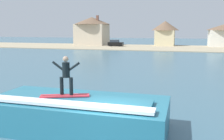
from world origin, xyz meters
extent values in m
cube|color=teal|center=(-1.76, 1.42, 0.69)|extent=(7.89, 3.47, 1.38)
cube|color=teal|center=(-1.76, 0.98, 1.45)|extent=(6.70, 1.56, 0.15)
cube|color=white|center=(-1.76, 0.29, 1.49)|extent=(7.10, 0.62, 0.12)
cube|color=#D8333F|center=(-2.19, 1.13, 1.58)|extent=(2.11, 1.19, 0.06)
cube|color=black|center=(-2.19, 1.13, 1.60)|extent=(1.81, 0.77, 0.01)
cylinder|color=black|center=(-2.38, 1.21, 1.99)|extent=(0.16, 0.16, 0.77)
cylinder|color=black|center=(-1.92, 1.21, 1.99)|extent=(0.16, 0.16, 0.77)
cylinder|color=black|center=(-2.15, 1.21, 2.70)|extent=(0.32, 0.32, 0.65)
sphere|color=tan|center=(-2.15, 1.21, 3.17)|extent=(0.24, 0.24, 0.24)
cylinder|color=black|center=(-2.54, 1.21, 2.87)|extent=(0.51, 0.10, 0.39)
cylinder|color=black|center=(-1.76, 1.21, 2.87)|extent=(0.51, 0.10, 0.39)
cube|color=tan|center=(0.00, 54.45, 0.08)|extent=(120.00, 20.52, 0.17)
cube|color=black|center=(-14.72, 55.78, 0.77)|extent=(3.93, 1.84, 0.90)
cube|color=#262D38|center=(-15.02, 55.78, 1.54)|extent=(2.16, 1.66, 0.64)
cylinder|color=black|center=(-13.44, 56.75, 0.32)|extent=(0.64, 0.22, 0.64)
cylinder|color=black|center=(-13.44, 54.81, 0.32)|extent=(0.64, 0.22, 0.64)
cylinder|color=black|center=(-16.00, 56.75, 0.32)|extent=(0.64, 0.22, 0.64)
cylinder|color=black|center=(-16.00, 54.81, 0.32)|extent=(0.64, 0.22, 0.64)
cube|color=beige|center=(-22.96, 60.08, 3.00)|extent=(8.43, 7.44, 5.99)
cone|color=brown|center=(-22.96, 60.08, 7.02)|extent=(10.45, 10.45, 2.06)
cube|color=brown|center=(-20.85, 58.97, 7.52)|extent=(0.60, 0.60, 1.80)
cube|color=beige|center=(-2.52, 62.71, 2.15)|extent=(5.14, 6.08, 4.29)
cone|color=brown|center=(-2.52, 62.71, 5.58)|extent=(7.54, 7.54, 2.57)
camera|label=1|loc=(2.69, -8.48, 4.39)|focal=40.33mm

